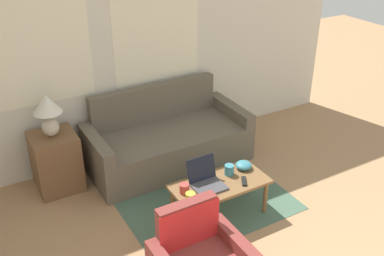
% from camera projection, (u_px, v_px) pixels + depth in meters
% --- Properties ---
extents(wall_back, '(6.43, 0.06, 2.60)m').
position_uv_depth(wall_back, '(109.00, 55.00, 5.08)').
color(wall_back, silver).
rests_on(wall_back, ground_plane).
extents(rug, '(1.75, 1.91, 0.01)m').
position_uv_depth(rug, '(191.00, 187.00, 5.05)').
color(rug, '#476651').
rests_on(rug, ground_plane).
extents(couch, '(1.91, 0.87, 0.90)m').
position_uv_depth(couch, '(166.00, 141.00, 5.42)').
color(couch, '#665B4C').
rests_on(couch, ground_plane).
extents(side_table, '(0.47, 0.47, 0.66)m').
position_uv_depth(side_table, '(56.00, 162.00, 4.91)').
color(side_table, brown).
rests_on(side_table, ground_plane).
extents(table_lamp, '(0.30, 0.30, 0.47)m').
position_uv_depth(table_lamp, '(48.00, 110.00, 4.62)').
color(table_lamp, beige).
rests_on(table_lamp, side_table).
extents(coffee_table, '(0.97, 0.47, 0.40)m').
position_uv_depth(coffee_table, '(220.00, 187.00, 4.45)').
color(coffee_table, brown).
rests_on(coffee_table, ground_plane).
extents(laptop, '(0.31, 0.31, 0.26)m').
position_uv_depth(laptop, '(206.00, 180.00, 4.37)').
color(laptop, '#47474C').
rests_on(laptop, coffee_table).
extents(cup_navy, '(0.10, 0.10, 0.11)m').
position_uv_depth(cup_navy, '(229.00, 170.00, 4.53)').
color(cup_navy, teal).
rests_on(cup_navy, coffee_table).
extents(cup_yellow, '(0.09, 0.09, 0.07)m').
position_uv_depth(cup_yellow, '(190.00, 196.00, 4.17)').
color(cup_yellow, gold).
rests_on(cup_yellow, coffee_table).
extents(cup_white, '(0.09, 0.09, 0.10)m').
position_uv_depth(cup_white, '(184.00, 189.00, 4.26)').
color(cup_white, '#B23D38').
rests_on(cup_white, coffee_table).
extents(snack_bowl, '(0.17, 0.17, 0.08)m').
position_uv_depth(snack_bowl, '(244.00, 165.00, 4.64)').
color(snack_bowl, teal).
rests_on(snack_bowl, coffee_table).
extents(tv_remote, '(0.12, 0.15, 0.02)m').
position_uv_depth(tv_remote, '(244.00, 181.00, 4.43)').
color(tv_remote, black).
rests_on(tv_remote, coffee_table).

